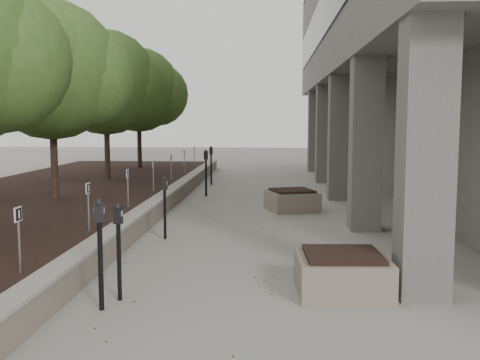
% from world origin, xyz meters
% --- Properties ---
extents(ground, '(90.00, 90.00, 0.00)m').
position_xyz_m(ground, '(0.00, 0.00, 0.00)').
color(ground, gray).
rests_on(ground, ground).
extents(retaining_wall, '(0.39, 26.00, 0.50)m').
position_xyz_m(retaining_wall, '(-1.82, 9.00, 0.25)').
color(retaining_wall, gray).
rests_on(retaining_wall, ground).
extents(planting_bed, '(7.00, 26.00, 0.40)m').
position_xyz_m(planting_bed, '(-5.50, 9.00, 0.20)').
color(planting_bed, black).
rests_on(planting_bed, ground).
extents(crabapple_tree_3, '(4.60, 4.00, 5.44)m').
position_xyz_m(crabapple_tree_3, '(-4.80, 8.00, 3.12)').
color(crabapple_tree_3, '#385C23').
rests_on(crabapple_tree_3, planting_bed).
extents(crabapple_tree_4, '(4.60, 4.00, 5.44)m').
position_xyz_m(crabapple_tree_4, '(-4.80, 13.00, 3.12)').
color(crabapple_tree_4, '#385C23').
rests_on(crabapple_tree_4, planting_bed).
extents(crabapple_tree_5, '(4.60, 4.00, 5.44)m').
position_xyz_m(crabapple_tree_5, '(-4.80, 18.00, 3.12)').
color(crabapple_tree_5, '#385C23').
rests_on(crabapple_tree_5, planting_bed).
extents(parking_sign_2, '(0.04, 0.22, 0.96)m').
position_xyz_m(parking_sign_2, '(-2.35, 0.50, 0.88)').
color(parking_sign_2, black).
rests_on(parking_sign_2, planting_bed).
extents(parking_sign_3, '(0.04, 0.22, 0.96)m').
position_xyz_m(parking_sign_3, '(-2.35, 3.50, 0.88)').
color(parking_sign_3, black).
rests_on(parking_sign_3, planting_bed).
extents(parking_sign_4, '(0.04, 0.22, 0.96)m').
position_xyz_m(parking_sign_4, '(-2.35, 6.50, 0.88)').
color(parking_sign_4, black).
rests_on(parking_sign_4, planting_bed).
extents(parking_sign_5, '(0.04, 0.22, 0.96)m').
position_xyz_m(parking_sign_5, '(-2.35, 9.50, 0.88)').
color(parking_sign_5, black).
rests_on(parking_sign_5, planting_bed).
extents(parking_sign_6, '(0.04, 0.22, 0.96)m').
position_xyz_m(parking_sign_6, '(-2.35, 12.50, 0.88)').
color(parking_sign_6, black).
rests_on(parking_sign_6, planting_bed).
extents(parking_sign_7, '(0.04, 0.22, 0.96)m').
position_xyz_m(parking_sign_7, '(-2.35, 15.50, 0.88)').
color(parking_sign_7, black).
rests_on(parking_sign_7, planting_bed).
extents(parking_sign_8, '(0.04, 0.22, 0.96)m').
position_xyz_m(parking_sign_8, '(-2.35, 18.50, 0.88)').
color(parking_sign_8, black).
rests_on(parking_sign_8, planting_bed).
extents(parking_meter_1, '(0.17, 0.14, 1.53)m').
position_xyz_m(parking_meter_1, '(-1.08, 0.17, 0.77)').
color(parking_meter_1, black).
rests_on(parking_meter_1, ground).
extents(parking_meter_2, '(0.15, 0.12, 1.41)m').
position_xyz_m(parking_meter_2, '(-0.95, 0.59, 0.70)').
color(parking_meter_2, black).
rests_on(parking_meter_2, ground).
extents(parking_meter_3, '(0.15, 0.11, 1.37)m').
position_xyz_m(parking_meter_3, '(-1.08, 4.71, 0.68)').
color(parking_meter_3, black).
rests_on(parking_meter_3, ground).
extents(parking_meter_4, '(0.16, 0.12, 1.58)m').
position_xyz_m(parking_meter_4, '(-0.98, 11.47, 0.79)').
color(parking_meter_4, black).
rests_on(parking_meter_4, ground).
extents(parking_meter_5, '(0.17, 0.13, 1.54)m').
position_xyz_m(parking_meter_5, '(-1.17, 14.79, 0.77)').
color(parking_meter_5, black).
rests_on(parking_meter_5, ground).
extents(planter_front, '(1.38, 1.38, 0.62)m').
position_xyz_m(planter_front, '(2.28, 1.11, 0.31)').
color(planter_front, gray).
rests_on(planter_front, ground).
extents(planter_back, '(1.62, 1.62, 0.61)m').
position_xyz_m(planter_back, '(1.81, 8.70, 0.30)').
color(planter_back, gray).
rests_on(planter_back, ground).
extents(berry_scatter, '(3.30, 14.10, 0.02)m').
position_xyz_m(berry_scatter, '(-0.10, 5.00, 0.01)').
color(berry_scatter, maroon).
rests_on(berry_scatter, ground).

